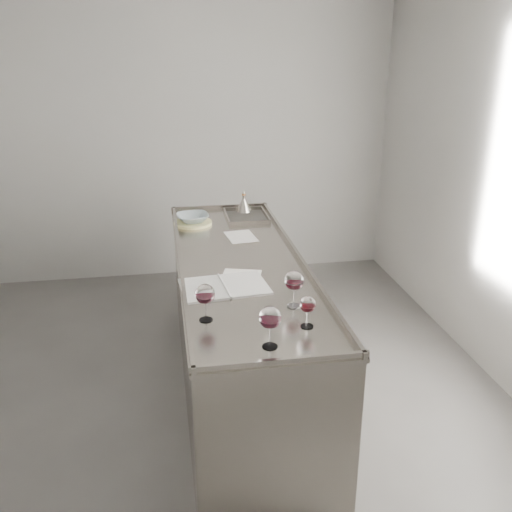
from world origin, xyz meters
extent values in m
cube|color=#4C4A47|center=(0.00, 0.00, -0.01)|extent=(4.50, 5.00, 0.02)
cube|color=#A29F9C|center=(0.00, 2.51, 1.40)|extent=(4.50, 0.02, 2.80)
cube|color=gray|center=(0.50, 0.30, 0.46)|extent=(0.75, 2.40, 0.92)
cube|color=gray|center=(0.50, 0.30, 0.93)|extent=(0.77, 2.42, 0.02)
cube|color=gray|center=(0.50, -0.89, 0.96)|extent=(0.77, 0.02, 0.03)
cube|color=gray|center=(0.50, 1.49, 0.96)|extent=(0.77, 0.02, 0.03)
cube|color=gray|center=(0.14, 0.30, 0.96)|extent=(0.02, 2.42, 0.03)
cube|color=gray|center=(0.86, 0.30, 0.96)|extent=(0.02, 2.42, 0.03)
cube|color=#595654|center=(0.68, 1.22, 0.94)|extent=(0.30, 0.38, 0.01)
cylinder|color=white|center=(0.23, -0.43, 0.94)|extent=(0.07, 0.07, 0.00)
cylinder|color=white|center=(0.23, -0.43, 0.99)|extent=(0.01, 0.01, 0.09)
ellipsoid|color=white|center=(0.23, -0.43, 1.08)|extent=(0.10, 0.10, 0.10)
cylinder|color=#3C0815|center=(0.23, -0.43, 1.06)|extent=(0.07, 0.07, 0.02)
cylinder|color=white|center=(0.48, -0.73, 0.94)|extent=(0.07, 0.07, 0.00)
cylinder|color=white|center=(0.48, -0.73, 0.99)|extent=(0.01, 0.01, 0.09)
ellipsoid|color=white|center=(0.48, -0.73, 1.08)|extent=(0.10, 0.10, 0.10)
cylinder|color=#3A0714|center=(0.48, -0.73, 1.06)|extent=(0.07, 0.07, 0.02)
cylinder|color=white|center=(0.68, -0.35, 0.94)|extent=(0.07, 0.07, 0.00)
cylinder|color=white|center=(0.68, -0.35, 0.99)|extent=(0.01, 0.01, 0.09)
ellipsoid|color=white|center=(0.68, -0.35, 1.08)|extent=(0.10, 0.10, 0.10)
cylinder|color=#33060E|center=(0.68, -0.35, 1.06)|extent=(0.07, 0.07, 0.02)
cylinder|color=white|center=(0.69, -0.58, 0.94)|extent=(0.06, 0.06, 0.00)
cylinder|color=white|center=(0.69, -0.58, 0.98)|extent=(0.01, 0.01, 0.08)
ellipsoid|color=white|center=(0.69, -0.58, 1.06)|extent=(0.08, 0.08, 0.08)
cylinder|color=#3C080D|center=(0.69, -0.58, 1.04)|extent=(0.06, 0.06, 0.02)
cube|color=silver|center=(0.24, -0.07, 0.95)|extent=(0.26, 0.35, 0.01)
cube|color=silver|center=(0.48, -0.05, 0.95)|extent=(0.26, 0.35, 0.01)
cylinder|color=white|center=(0.36, -0.06, 0.95)|extent=(0.05, 0.32, 0.01)
cube|color=white|center=(0.46, 0.03, 0.94)|extent=(0.30, 0.36, 0.00)
cube|color=white|center=(0.57, 0.77, 0.94)|extent=(0.22, 0.29, 0.00)
cylinder|color=beige|center=(0.26, 1.12, 0.95)|extent=(0.35, 0.35, 0.02)
imported|color=#95A6AE|center=(0.26, 1.12, 0.99)|extent=(0.26, 0.26, 0.06)
cone|color=#9D958B|center=(0.68, 1.38, 0.99)|extent=(0.12, 0.12, 0.11)
cylinder|color=#9D958B|center=(0.68, 1.38, 1.06)|extent=(0.02, 0.02, 0.03)
cylinder|color=#9D5C2B|center=(0.68, 1.38, 1.08)|extent=(0.03, 0.03, 0.01)
cone|color=#9D958B|center=(0.68, 1.38, 1.10)|extent=(0.02, 0.02, 0.04)
camera|label=1|loc=(0.05, -2.91, 2.22)|focal=40.00mm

